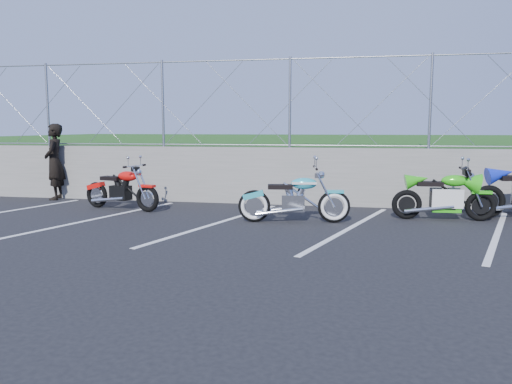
% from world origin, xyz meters
% --- Properties ---
extents(ground, '(90.00, 90.00, 0.00)m').
position_xyz_m(ground, '(0.00, 0.00, 0.00)').
color(ground, black).
rests_on(ground, ground).
extents(retaining_wall, '(30.00, 0.22, 1.30)m').
position_xyz_m(retaining_wall, '(0.00, 3.50, 0.65)').
color(retaining_wall, slate).
rests_on(retaining_wall, ground).
extents(grass_field, '(30.00, 20.00, 1.30)m').
position_xyz_m(grass_field, '(0.00, 13.50, 0.65)').
color(grass_field, '#1B4512').
rests_on(grass_field, ground).
extents(chain_link_fence, '(28.00, 0.03, 2.00)m').
position_xyz_m(chain_link_fence, '(0.00, 3.50, 2.30)').
color(chain_link_fence, gray).
rests_on(chain_link_fence, retaining_wall).
extents(parking_lines, '(18.29, 4.31, 0.01)m').
position_xyz_m(parking_lines, '(1.20, 1.00, 0.00)').
color(parking_lines, silver).
rests_on(parking_lines, ground).
extents(cruiser_turquoise, '(2.06, 0.65, 1.03)m').
position_xyz_m(cruiser_turquoise, '(1.39, 1.36, 0.41)').
color(cruiser_turquoise, black).
rests_on(cruiser_turquoise, ground).
extents(naked_orange, '(1.89, 0.70, 0.96)m').
position_xyz_m(naked_orange, '(-2.40, 2.07, 0.41)').
color(naked_orange, black).
rests_on(naked_orange, ground).
extents(sportbike_green, '(1.91, 0.68, 0.99)m').
position_xyz_m(sportbike_green, '(4.15, 2.12, 0.43)').
color(sportbike_green, black).
rests_on(sportbike_green, ground).
extents(person_standing, '(0.63, 0.77, 1.84)m').
position_xyz_m(person_standing, '(-4.70, 3.20, 0.92)').
color(person_standing, black).
rests_on(person_standing, ground).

